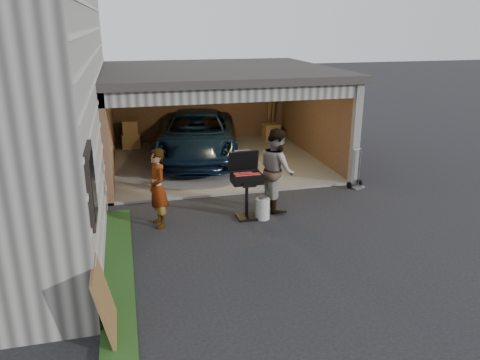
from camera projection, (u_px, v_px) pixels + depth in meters
The scene contains 10 objects.
ground at pixel (246, 263), 8.52m from camera, with size 80.00×80.00×0.00m, color black.
groundcover_strip at pixel (119, 310), 7.08m from camera, with size 0.50×8.00×0.06m, color #193814.
garage at pixel (214, 101), 14.34m from camera, with size 6.80×6.30×2.90m.
minivan at pixel (197, 137), 14.68m from camera, with size 2.42×5.24×1.46m, color black.
woman at pixel (157, 188), 9.83m from camera, with size 0.62×0.41×1.71m, color #9AB5C2.
man at pixel (277, 169), 10.73m from camera, with size 0.93×0.73×1.92m, color #402419.
bbq_grill at pixel (246, 180), 10.23m from camera, with size 0.67×0.59×1.49m.
propane_tank at pixel (263, 209), 10.38m from camera, with size 0.32×0.32×0.48m, color #B6B6B2.
plywood_panel at pixel (105, 302), 6.43m from camera, with size 0.05×0.96×1.07m, color brown.
hand_truck at pixel (356, 180), 12.35m from camera, with size 0.48×0.44×1.06m.
Camera 1 is at (-1.93, -7.33, 4.18)m, focal length 35.00 mm.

